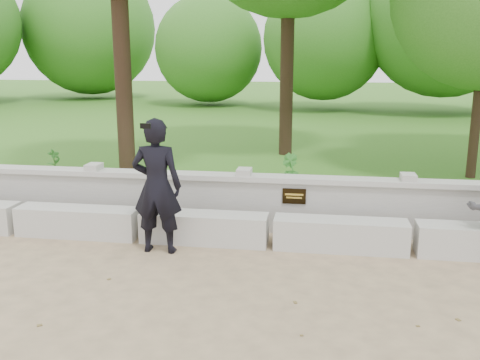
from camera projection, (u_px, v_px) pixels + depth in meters
The scene contains 7 objects.
ground at pixel (254, 303), 6.04m from camera, with size 80.00×80.00×0.00m, color tan.
lawn at pixel (303, 128), 19.48m from camera, with size 40.00×22.00×0.25m, color #336C1C.
concrete_bench at pixel (271, 231), 7.82m from camera, with size 11.90×0.45×0.45m.
parapet_wall at pixel (275, 203), 8.44m from camera, with size 12.50×0.35×0.90m.
man_main at pixel (157, 186), 7.44m from camera, with size 0.71×0.63×1.92m.
shrub_a at pixel (54, 161), 11.46m from camera, with size 0.28×0.19×0.53m, color #327628.
shrub_b at pixel (290, 170), 10.37m from camera, with size 0.35×0.28×0.63m, color #327628.
Camera 1 is at (0.69, -5.52, 2.74)m, focal length 40.00 mm.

